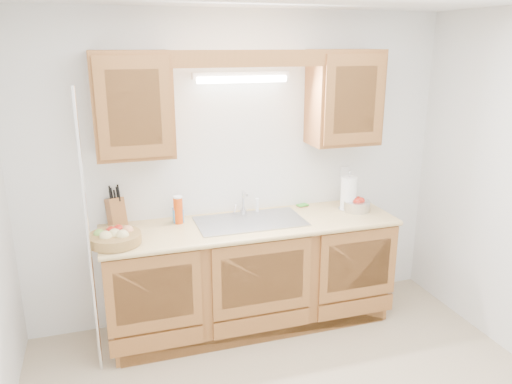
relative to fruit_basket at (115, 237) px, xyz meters
name	(u,v)px	position (x,y,z in m)	size (l,w,h in m)	color
room	(314,234)	(1.03, -1.06, 0.30)	(3.52, 3.50, 2.50)	tan
base_cabinets	(251,275)	(1.03, 0.14, -0.51)	(2.20, 0.60, 0.86)	brown
countertop	(251,225)	(1.03, 0.13, -0.07)	(2.30, 0.63, 0.04)	#DEB774
upper_cabinet_left	(132,105)	(0.20, 0.28, 0.87)	(0.55, 0.33, 0.75)	brown
upper_cabinet_right	(344,98)	(1.86, 0.28, 0.87)	(0.55, 0.33, 0.75)	brown
valance	(250,58)	(1.03, 0.13, 1.19)	(2.20, 0.05, 0.12)	brown
fluorescent_fixture	(242,77)	(1.03, 0.36, 1.05)	(0.76, 0.08, 0.08)	white
sink	(250,230)	(1.03, 0.15, -0.12)	(0.84, 0.46, 0.36)	#9E9EA3
wire_shelf_pole	(88,240)	(-0.17, -0.12, 0.05)	(0.03, 0.03, 2.00)	silver
outlet_plate	(344,173)	(1.98, 0.43, 0.20)	(0.08, 0.01, 0.12)	white
fruit_basket	(115,237)	(0.00, 0.00, 0.00)	(0.45, 0.45, 0.11)	olive
knife_block	(116,212)	(0.03, 0.34, 0.07)	(0.16, 0.21, 0.33)	brown
orange_canister	(178,210)	(0.49, 0.29, 0.06)	(0.08, 0.08, 0.22)	#D4440B
soap_bottle	(178,212)	(0.49, 0.31, 0.03)	(0.07, 0.08, 0.17)	#2A85D5
sponge	(302,205)	(1.57, 0.38, -0.04)	(0.11, 0.08, 0.02)	#CC333F
paper_towel	(349,194)	(1.90, 0.19, 0.09)	(0.17, 0.17, 0.34)	silver
apple_bowl	(357,205)	(1.96, 0.14, 0.00)	(0.23, 0.23, 0.12)	silver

